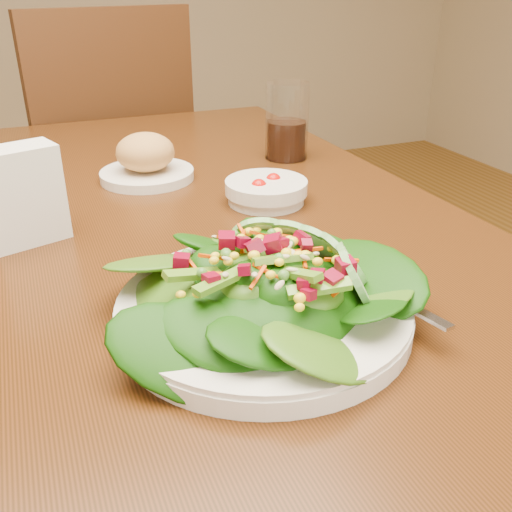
# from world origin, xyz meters

# --- Properties ---
(dining_table) EXTENTS (0.90, 1.40, 0.75)m
(dining_table) POSITION_xyz_m (0.00, 0.00, 0.65)
(dining_table) COLOR #46210C
(dining_table) RESTS_ON ground_plane
(chair_far) EXTENTS (0.55, 0.55, 1.01)m
(chair_far) POSITION_xyz_m (0.05, 0.90, 0.53)
(chair_far) COLOR #3A1C0B
(chair_far) RESTS_ON ground_plane
(salad_plate) EXTENTS (0.31, 0.31, 0.09)m
(salad_plate) POSITION_xyz_m (0.05, -0.30, 0.78)
(salad_plate) COLOR silver
(salad_plate) RESTS_ON dining_table
(bread_plate) EXTENTS (0.16, 0.16, 0.08)m
(bread_plate) POSITION_xyz_m (0.03, 0.20, 0.78)
(bread_plate) COLOR silver
(bread_plate) RESTS_ON dining_table
(tomato_bowl) EXTENTS (0.13, 0.13, 0.04)m
(tomato_bowl) POSITION_xyz_m (0.18, 0.02, 0.77)
(tomato_bowl) COLOR silver
(tomato_bowl) RESTS_ON dining_table
(drinking_glass) EXTENTS (0.08, 0.08, 0.15)m
(drinking_glass) POSITION_xyz_m (0.31, 0.23, 0.81)
(drinking_glass) COLOR silver
(drinking_glass) RESTS_ON dining_table
(napkin_holder) EXTENTS (0.11, 0.08, 0.13)m
(napkin_holder) POSITION_xyz_m (-0.18, 0.01, 0.82)
(napkin_holder) COLOR white
(napkin_holder) RESTS_ON dining_table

